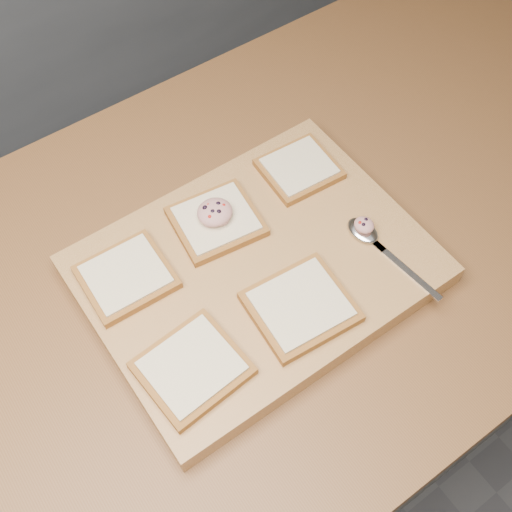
{
  "coord_description": "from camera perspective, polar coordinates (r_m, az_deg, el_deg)",
  "views": [
    {
      "loc": [
        -0.28,
        -0.43,
        1.72
      ],
      "look_at": [
        0.0,
        -0.04,
        0.96
      ],
      "focal_mm": 45.0,
      "sensor_mm": 36.0,
      "label": 1
    }
  ],
  "objects": [
    {
      "name": "ground",
      "position": [
        1.79,
        -0.8,
        -15.89
      ],
      "size": [
        4.0,
        4.0,
        0.0
      ],
      "primitive_type": "plane",
      "color": "#515459",
      "rests_on": "ground"
    },
    {
      "name": "island_counter",
      "position": [
        1.36,
        -1.03,
        -10.44
      ],
      "size": [
        2.0,
        0.8,
        0.9
      ],
      "color": "slate",
      "rests_on": "ground"
    },
    {
      "name": "cutting_board",
      "position": [
        0.93,
        0.0,
        -1.23
      ],
      "size": [
        0.48,
        0.36,
        0.04
      ],
      "primitive_type": "cube",
      "color": "#B3854C",
      "rests_on": "island_counter"
    },
    {
      "name": "bread_far_left",
      "position": [
        0.91,
        -11.46,
        -1.8
      ],
      "size": [
        0.12,
        0.11,
        0.02
      ],
      "color": "#9A5927",
      "rests_on": "cutting_board"
    },
    {
      "name": "bread_far_center",
      "position": [
        0.95,
        -3.55,
        3.13
      ],
      "size": [
        0.13,
        0.13,
        0.02
      ],
      "color": "#9A5927",
      "rests_on": "cutting_board"
    },
    {
      "name": "bread_far_right",
      "position": [
        1.01,
        3.85,
        7.77
      ],
      "size": [
        0.12,
        0.11,
        0.02
      ],
      "color": "#9A5927",
      "rests_on": "cutting_board"
    },
    {
      "name": "bread_near_left",
      "position": [
        0.84,
        -5.7,
        -9.86
      ],
      "size": [
        0.13,
        0.12,
        0.02
      ],
      "color": "#9A5927",
      "rests_on": "cutting_board"
    },
    {
      "name": "bread_near_center",
      "position": [
        0.87,
        3.98,
        -4.49
      ],
      "size": [
        0.14,
        0.13,
        0.02
      ],
      "color": "#9A5927",
      "rests_on": "cutting_board"
    },
    {
      "name": "tuna_salad_dollop",
      "position": [
        0.93,
        -3.69,
        3.92
      ],
      "size": [
        0.05,
        0.05,
        0.02
      ],
      "color": "tan",
      "rests_on": "bread_far_center"
    },
    {
      "name": "spoon",
      "position": [
        0.95,
        10.02,
        1.75
      ],
      "size": [
        0.04,
        0.18,
        0.01
      ],
      "color": "silver",
      "rests_on": "cutting_board"
    },
    {
      "name": "spoon_salad",
      "position": [
        0.94,
        9.58,
        2.75
      ],
      "size": [
        0.03,
        0.03,
        0.02
      ],
      "color": "tan",
      "rests_on": "spoon"
    }
  ]
}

